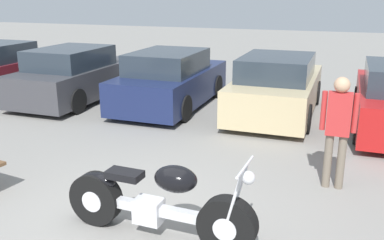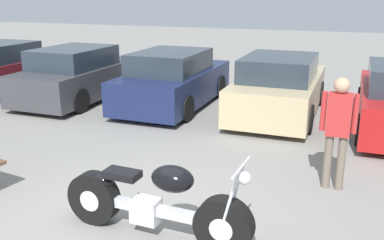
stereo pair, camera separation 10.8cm
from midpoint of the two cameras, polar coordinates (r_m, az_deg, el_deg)
name	(u,v)px [view 1 (the left image)]	position (r m, az deg, el deg)	size (l,w,h in m)	color
ground_plane	(129,224)	(5.72, -8.94, -13.51)	(60.00, 60.00, 0.00)	gray
motorcycle	(156,203)	(5.21, -5.38, -10.97)	(2.43, 0.62, 1.10)	black
parked_car_dark_grey	(76,76)	(12.15, -15.49, 5.71)	(1.85, 4.11, 1.44)	#3D3D42
parked_car_navy	(171,81)	(11.07, -3.13, 5.26)	(1.85, 4.11, 1.44)	#19234C
parked_car_champagne	(277,87)	(10.45, 10.95, 4.29)	(1.85, 4.11, 1.44)	#C6B284
person_standing	(338,124)	(6.57, 18.46, -0.45)	(0.52, 0.23, 1.71)	#726656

